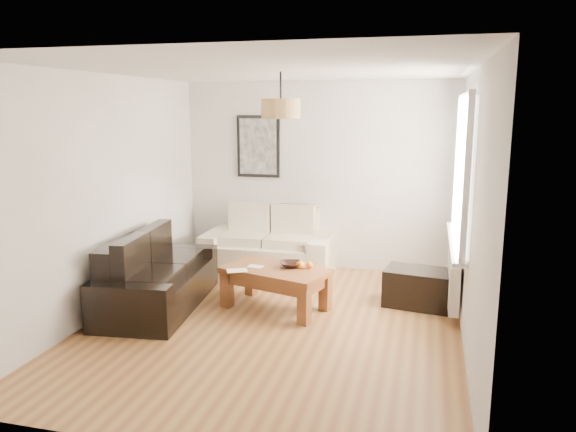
% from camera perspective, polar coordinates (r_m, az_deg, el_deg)
% --- Properties ---
extents(floor, '(4.50, 4.50, 0.00)m').
position_cam_1_polar(floor, '(5.90, -1.48, -11.18)').
color(floor, brown).
rests_on(floor, ground).
extents(ceiling, '(3.80, 4.50, 0.00)m').
position_cam_1_polar(ceiling, '(5.46, -1.63, 14.93)').
color(ceiling, white).
rests_on(ceiling, floor).
extents(wall_back, '(3.80, 0.04, 2.60)m').
position_cam_1_polar(wall_back, '(7.70, 3.08, 4.14)').
color(wall_back, silver).
rests_on(wall_back, floor).
extents(wall_front, '(3.80, 0.04, 2.60)m').
position_cam_1_polar(wall_front, '(3.48, -11.85, -4.79)').
color(wall_front, silver).
rests_on(wall_front, floor).
extents(wall_left, '(0.04, 4.50, 2.60)m').
position_cam_1_polar(wall_left, '(6.32, -18.36, 2.04)').
color(wall_left, silver).
rests_on(wall_left, floor).
extents(wall_right, '(0.04, 4.50, 2.60)m').
position_cam_1_polar(wall_right, '(5.34, 18.46, 0.43)').
color(wall_right, silver).
rests_on(wall_right, floor).
extents(window_bay, '(0.14, 1.90, 1.60)m').
position_cam_1_polar(window_bay, '(6.08, 17.77, 4.59)').
color(window_bay, white).
rests_on(window_bay, wall_right).
extents(radiator, '(0.10, 0.90, 0.52)m').
position_cam_1_polar(radiator, '(6.33, 16.75, -6.42)').
color(radiator, white).
rests_on(radiator, wall_right).
extents(poster, '(0.62, 0.04, 0.87)m').
position_cam_1_polar(poster, '(7.84, -3.08, 7.20)').
color(poster, black).
rests_on(poster, wall_back).
extents(pendant_shade, '(0.40, 0.40, 0.20)m').
position_cam_1_polar(pendant_shade, '(5.74, -0.76, 11.06)').
color(pendant_shade, tan).
rests_on(pendant_shade, ceiling).
extents(loveseat_cream, '(1.75, 0.97, 0.86)m').
position_cam_1_polar(loveseat_cream, '(7.54, -2.01, -2.71)').
color(loveseat_cream, beige).
rests_on(loveseat_cream, floor).
extents(sofa_leather, '(1.08, 1.91, 0.79)m').
position_cam_1_polar(sofa_leather, '(6.46, -13.34, -5.75)').
color(sofa_leather, black).
rests_on(sofa_leather, floor).
extents(coffee_table, '(1.29, 0.93, 0.47)m').
position_cam_1_polar(coffee_table, '(6.26, -1.28, -7.51)').
color(coffee_table, brown).
rests_on(coffee_table, floor).
extents(ottoman, '(0.81, 0.59, 0.42)m').
position_cam_1_polar(ottoman, '(6.53, 13.35, -7.24)').
color(ottoman, black).
rests_on(ottoman, floor).
extents(cushion_left, '(0.39, 0.17, 0.38)m').
position_cam_1_polar(cushion_left, '(7.80, -4.61, -0.03)').
color(cushion_left, black).
rests_on(cushion_left, loveseat_cream).
extents(cushion_right, '(0.40, 0.15, 0.39)m').
position_cam_1_polar(cushion_right, '(7.60, 0.55, -0.23)').
color(cushion_right, black).
rests_on(cushion_right, loveseat_cream).
extents(fruit_bowl, '(0.30, 0.30, 0.06)m').
position_cam_1_polar(fruit_bowl, '(6.23, 0.29, -5.04)').
color(fruit_bowl, black).
rests_on(fruit_bowl, coffee_table).
extents(orange_a, '(0.11, 0.11, 0.08)m').
position_cam_1_polar(orange_a, '(6.18, 1.34, -5.06)').
color(orange_a, orange).
rests_on(orange_a, fruit_bowl).
extents(orange_b, '(0.09, 0.09, 0.08)m').
position_cam_1_polar(orange_b, '(6.17, 2.24, -5.09)').
color(orange_b, orange).
rests_on(orange_b, fruit_bowl).
extents(orange_c, '(0.08, 0.08, 0.07)m').
position_cam_1_polar(orange_c, '(6.20, 1.11, -5.02)').
color(orange_c, '#D86012').
rests_on(orange_c, fruit_bowl).
extents(papers, '(0.27, 0.24, 0.01)m').
position_cam_1_polar(papers, '(6.12, -5.31, -5.64)').
color(papers, silver).
rests_on(papers, coffee_table).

